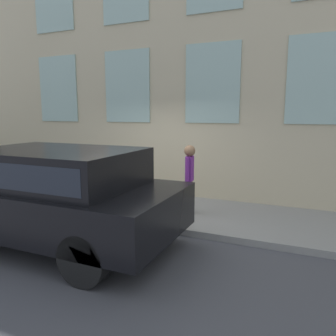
# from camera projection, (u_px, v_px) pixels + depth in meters

# --- Properties ---
(ground_plane) EXTENTS (80.00, 80.00, 0.00)m
(ground_plane) POSITION_uv_depth(u_px,v_px,m) (121.00, 226.00, 6.38)
(ground_plane) COLOR #47474C
(sidewalk) EXTENTS (2.29, 60.00, 0.12)m
(sidewalk) POSITION_uv_depth(u_px,v_px,m) (147.00, 208.00, 7.41)
(sidewalk) COLOR gray
(sidewalk) RESTS_ON ground_plane
(fire_hydrant) EXTENTS (0.28, 0.41, 0.73)m
(fire_hydrant) POSITION_uv_depth(u_px,v_px,m) (147.00, 195.00, 6.78)
(fire_hydrant) COLOR gold
(fire_hydrant) RESTS_ON sidewalk
(person) EXTENTS (0.34, 0.23, 1.42)m
(person) POSITION_uv_depth(u_px,v_px,m) (189.00, 173.00, 6.69)
(person) COLOR #998466
(person) RESTS_ON sidewalk
(parked_truck_black_near) EXTENTS (2.06, 4.26, 1.61)m
(parked_truck_black_near) POSITION_uv_depth(u_px,v_px,m) (54.00, 190.00, 5.37)
(parked_truck_black_near) COLOR black
(parked_truck_black_near) RESTS_ON ground_plane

